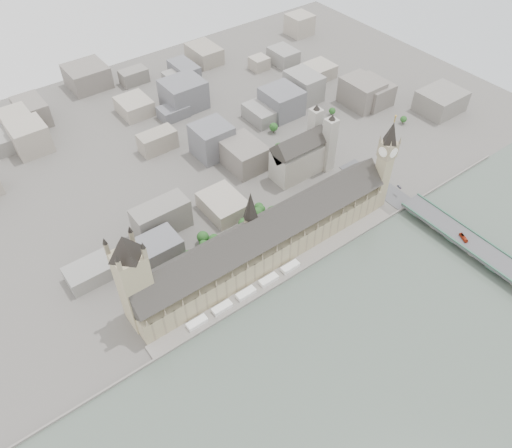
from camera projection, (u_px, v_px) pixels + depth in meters
ground at (277, 270)px, 456.13m from camera, size 900.00×900.00×0.00m
river_thames at (418, 410)px, 362.86m from camera, size 600.00×600.00×0.00m
embankment_wall at (287, 279)px, 446.59m from camera, size 600.00×1.50×3.00m
river_terrace at (282, 274)px, 451.18m from camera, size 270.00×15.00×2.00m
terrace_tents at (246, 293)px, 432.36m from camera, size 118.00×7.00×4.00m
palace_of_westminster at (264, 240)px, 451.20m from camera, size 265.00×40.73×55.44m
elizabeth_tower at (386, 159)px, 478.12m from camera, size 17.00×17.00×107.50m
victoria_tower at (133, 277)px, 380.00m from camera, size 30.00×30.00×100.00m
central_tower at (251, 213)px, 425.61m from camera, size 13.00×13.00×48.00m
westminster_bridge at (468, 244)px, 471.79m from camera, size 25.00×325.00×10.25m
bridge_parapets at (512, 269)px, 442.61m from camera, size 25.00×235.00×1.15m
westminster_abbey at (303, 153)px, 539.16m from camera, size 68.00×36.00×64.00m
city_skyline_inland at (146, 130)px, 581.17m from camera, size 720.00×360.00×38.00m
park_trees at (230, 231)px, 480.49m from camera, size 110.00×30.00×15.00m
red_bus_north at (464, 238)px, 468.60m from camera, size 6.79×11.64×3.19m
car_approach at (399, 187)px, 521.28m from camera, size 3.12×5.98×1.65m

